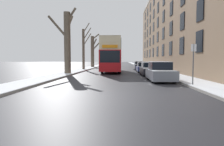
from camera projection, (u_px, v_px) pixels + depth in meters
ground_plane at (108, 97)px, 9.07m from camera, size 320.00×320.00×0.00m
sidewalk_left at (101, 65)px, 62.17m from camera, size 2.25×130.00×0.16m
sidewalk_right at (138, 65)px, 61.62m from camera, size 2.25×130.00×0.16m
terrace_facade_right at (184, 24)px, 34.54m from camera, size 9.10×48.40×15.75m
bare_tree_left_0 at (67, 41)px, 22.65m from camera, size 3.24×1.85×7.58m
bare_tree_left_1 at (84, 48)px, 32.86m from camera, size 1.56×2.09×7.98m
bare_tree_left_2 at (93, 51)px, 43.67m from camera, size 2.31×2.05×7.55m
double_decker_bus at (112, 54)px, 27.04m from camera, size 2.49×10.33×4.38m
parked_car_0 at (160, 72)px, 15.63m from camera, size 1.77×4.32×1.54m
parked_car_1 at (150, 69)px, 21.28m from camera, size 1.83×4.29×1.47m
parked_car_2 at (143, 67)px, 27.38m from camera, size 1.81×4.09×1.38m
parked_car_3 at (140, 66)px, 33.42m from camera, size 1.82×4.20×1.45m
pedestrian_left_sidewalk at (66, 66)px, 23.17m from camera, size 0.37×0.37×1.71m
street_sign_post at (193, 62)px, 12.20m from camera, size 0.32×0.07×2.65m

